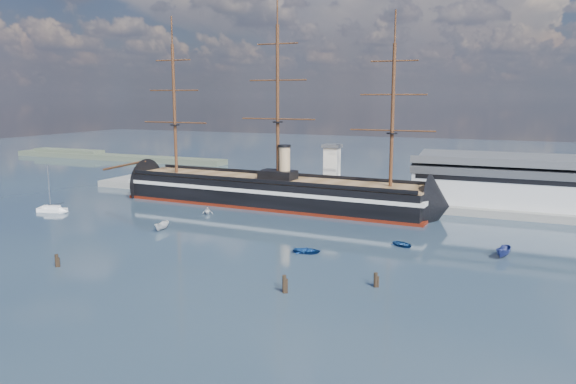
% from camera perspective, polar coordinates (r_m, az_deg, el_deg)
% --- Properties ---
extents(ground, '(600.00, 600.00, 0.00)m').
position_cam_1_polar(ground, '(137.81, -1.27, -3.21)').
color(ground, '#1D2D42').
rests_on(ground, ground).
extents(quay, '(180.00, 18.00, 2.00)m').
position_cam_1_polar(quay, '(167.44, 7.03, -0.96)').
color(quay, slate).
rests_on(quay, ground).
extents(warehouse, '(63.00, 21.00, 11.60)m').
position_cam_1_polar(warehouse, '(163.53, 23.84, 0.86)').
color(warehouse, '#B7BABC').
rests_on(warehouse, ground).
extents(quay_tower, '(5.00, 5.00, 15.00)m').
position_cam_1_polar(quay_tower, '(165.19, 4.47, 2.37)').
color(quay_tower, silver).
rests_on(quay_tower, ground).
extents(shoreline, '(120.00, 10.00, 4.00)m').
position_cam_1_polar(shoreline, '(293.54, -18.47, 3.49)').
color(shoreline, '#3F4C38').
rests_on(shoreline, ground).
extents(warship, '(113.22, 20.21, 53.94)m').
position_cam_1_polar(warship, '(159.87, -2.25, 0.07)').
color(warship, black).
rests_on(warship, ground).
extents(sailboat, '(8.21, 4.32, 12.60)m').
position_cam_1_polar(sailboat, '(163.85, -22.85, -1.61)').
color(sailboat, white).
rests_on(sailboat, ground).
extents(motorboat_a, '(6.12, 2.58, 2.39)m').
position_cam_1_polar(motorboat_a, '(134.10, -12.69, -3.82)').
color(motorboat_a, silver).
rests_on(motorboat_a, ground).
extents(motorboat_b, '(1.90, 3.58, 1.59)m').
position_cam_1_polar(motorboat_b, '(112.26, 1.95, -6.24)').
color(motorboat_b, navy).
rests_on(motorboat_b, ground).
extents(motorboat_d, '(5.84, 4.64, 1.97)m').
position_cam_1_polar(motorboat_d, '(150.35, -8.18, -2.21)').
color(motorboat_d, white).
rests_on(motorboat_d, ground).
extents(motorboat_e, '(2.64, 3.24, 1.43)m').
position_cam_1_polar(motorboat_e, '(119.50, 11.57, -5.44)').
color(motorboat_e, navy).
rests_on(motorboat_e, ground).
extents(motorboat_f, '(6.96, 3.88, 2.63)m').
position_cam_1_polar(motorboat_f, '(117.03, 21.02, -6.23)').
color(motorboat_f, navy).
rests_on(motorboat_f, ground).
extents(piling_near_left, '(0.64, 0.64, 3.06)m').
position_cam_1_polar(piling_near_left, '(111.90, -22.40, -7.04)').
color(piling_near_left, black).
rests_on(piling_near_left, ground).
extents(piling_near_right, '(0.64, 0.64, 3.63)m').
position_cam_1_polar(piling_near_right, '(90.55, -0.39, -10.21)').
color(piling_near_right, black).
rests_on(piling_near_right, ground).
extents(piling_far_right, '(0.64, 0.64, 3.14)m').
position_cam_1_polar(piling_far_right, '(94.25, 8.87, -9.52)').
color(piling_far_right, black).
rests_on(piling_far_right, ground).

